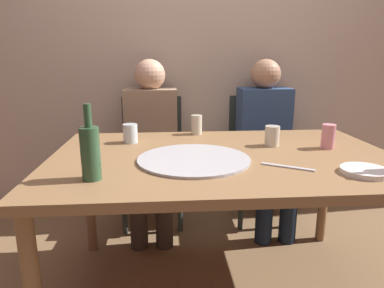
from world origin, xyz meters
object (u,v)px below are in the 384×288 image
(wine_glass, at_px, (197,125))
(plate_stack, at_px, (365,171))
(guest_in_sweater, at_px, (151,138))
(guest_in_beanie, at_px, (266,136))
(tumbler_near, at_px, (272,136))
(table_knife, at_px, (288,167))
(chair_left, at_px, (152,151))
(beer_bottle, at_px, (90,152))
(soda_can, at_px, (328,136))
(chair_right, at_px, (260,148))
(dining_table, at_px, (223,168))
(pizza_tray, at_px, (194,159))
(tumbler_far, at_px, (130,133))

(wine_glass, xyz_separation_m, plate_stack, (0.59, -0.76, -0.05))
(guest_in_sweater, relative_size, guest_in_beanie, 1.00)
(guest_in_sweater, bearing_deg, guest_in_beanie, -180.00)
(guest_in_beanie, bearing_deg, tumbler_near, 75.52)
(guest_in_sweater, bearing_deg, table_knife, 121.47)
(table_knife, bearing_deg, chair_left, 149.51)
(tumbler_near, distance_m, table_knife, 0.36)
(beer_bottle, height_order, chair_left, beer_bottle)
(guest_in_sweater, bearing_deg, soda_can, 142.48)
(guest_in_sweater, bearing_deg, chair_right, -169.34)
(soda_can, height_order, plate_stack, soda_can)
(beer_bottle, relative_size, guest_in_beanie, 0.24)
(dining_table, relative_size, wine_glass, 14.09)
(dining_table, distance_m, pizza_tray, 0.19)
(soda_can, relative_size, table_knife, 0.55)
(table_knife, relative_size, chair_left, 0.24)
(tumbler_near, xyz_separation_m, table_knife, (-0.04, -0.36, -0.05))
(table_knife, distance_m, guest_in_beanie, 1.01)
(tumbler_near, distance_m, tumbler_far, 0.74)
(wine_glass, xyz_separation_m, guest_in_sweater, (-0.28, 0.32, -0.15))
(pizza_tray, relative_size, tumbler_far, 4.98)
(pizza_tray, bearing_deg, plate_stack, -19.35)
(beer_bottle, bearing_deg, pizza_tray, 27.62)
(dining_table, bearing_deg, wine_glass, 100.97)
(chair_left, bearing_deg, plate_stack, 125.40)
(chair_right, bearing_deg, tumbler_near, 78.27)
(soda_can, bearing_deg, table_knife, -136.96)
(plate_stack, bearing_deg, tumbler_far, 148.82)
(chair_left, bearing_deg, soda_can, 136.92)
(chair_left, bearing_deg, table_knife, 117.93)
(beer_bottle, height_order, tumbler_far, beer_bottle)
(dining_table, distance_m, plate_stack, 0.60)
(table_knife, height_order, chair_left, chair_left)
(soda_can, height_order, guest_in_sweater, guest_in_sweater)
(pizza_tray, xyz_separation_m, guest_in_beanie, (0.58, 0.85, -0.10))
(dining_table, distance_m, tumbler_near, 0.33)
(tumbler_far, bearing_deg, pizza_tray, -48.80)
(tumbler_far, bearing_deg, tumbler_near, -9.80)
(beer_bottle, distance_m, wine_glass, 0.87)
(tumbler_near, relative_size, soda_can, 0.85)
(chair_right, bearing_deg, wine_glass, 42.09)
(pizza_tray, bearing_deg, beer_bottle, -152.38)
(wine_glass, bearing_deg, chair_left, 120.97)
(guest_in_beanie, bearing_deg, plate_stack, 93.73)
(dining_table, bearing_deg, tumbler_near, 27.49)
(tumbler_far, distance_m, plate_stack, 1.13)
(chair_right, bearing_deg, beer_bottle, 50.95)
(beer_bottle, distance_m, chair_left, 1.27)
(tumbler_far, xyz_separation_m, wine_glass, (0.37, 0.18, 0.01))
(wine_glass, xyz_separation_m, chair_left, (-0.28, 0.47, -0.28))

